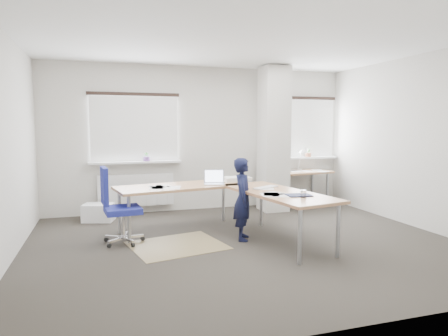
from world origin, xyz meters
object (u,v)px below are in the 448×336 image
object	(u,v)px
task_chair	(120,222)
desk_side	(296,173)
person	(243,199)
desk_main	(230,190)

from	to	relation	value
task_chair	desk_side	bearing A→B (deg)	18.60
desk_side	person	bearing A→B (deg)	-141.57
task_chair	person	xyz separation A→B (m)	(1.73, -0.31, 0.29)
desk_side	task_chair	world-z (taller)	desk_side
desk_side	person	xyz separation A→B (m)	(-1.87, -1.96, -0.09)
task_chair	person	world-z (taller)	person
desk_main	task_chair	distance (m)	1.65
desk_side	person	size ratio (longest dim) A/B	1.24
desk_main	task_chair	xyz separation A→B (m)	(-1.61, 0.06, -0.39)
desk_main	person	world-z (taller)	person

